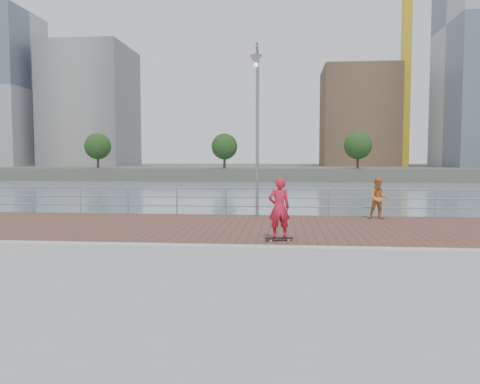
# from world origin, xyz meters

# --- Properties ---
(water) EXTENTS (400.00, 400.00, 0.00)m
(water) POSITION_xyz_m (0.00, 0.00, -2.00)
(water) COLOR slate
(water) RESTS_ON ground
(seawall) EXTENTS (40.00, 24.00, 2.00)m
(seawall) POSITION_xyz_m (0.00, -5.00, -1.00)
(seawall) COLOR gray
(seawall) RESTS_ON ground
(brick_lane) EXTENTS (40.00, 6.80, 0.02)m
(brick_lane) POSITION_xyz_m (0.00, 3.60, 0.01)
(brick_lane) COLOR brown
(brick_lane) RESTS_ON seawall
(curb) EXTENTS (40.00, 0.40, 0.06)m
(curb) POSITION_xyz_m (0.00, 0.00, 0.03)
(curb) COLOR #B7B5AD
(curb) RESTS_ON seawall
(far_shore) EXTENTS (320.00, 95.00, 2.50)m
(far_shore) POSITION_xyz_m (0.00, 122.50, -0.75)
(far_shore) COLOR #4C5142
(far_shore) RESTS_ON ground
(guardrail) EXTENTS (39.06, 0.06, 1.13)m
(guardrail) POSITION_xyz_m (0.00, 7.00, 0.69)
(guardrail) COLOR #8C9EA8
(guardrail) RESTS_ON brick_lane
(street_lamp) EXTENTS (0.46, 1.35, 6.37)m
(street_lamp) POSITION_xyz_m (0.26, 6.03, 4.53)
(street_lamp) COLOR gray
(street_lamp) RESTS_ON brick_lane
(skateboard) EXTENTS (0.81, 0.39, 0.09)m
(skateboard) POSITION_xyz_m (1.17, 1.05, 0.09)
(skateboard) COLOR black
(skateboard) RESTS_ON brick_lane
(skateboarder) EXTENTS (0.69, 0.54, 1.67)m
(skateboarder) POSITION_xyz_m (1.17, 1.05, 0.94)
(skateboarder) COLOR red
(skateboarder) RESTS_ON skateboard
(bystander) EXTENTS (0.78, 0.62, 1.56)m
(bystander) POSITION_xyz_m (4.87, 6.17, 0.80)
(bystander) COLOR #CD7E3C
(bystander) RESTS_ON brick_lane
(tower_crane) EXTENTS (47.00, 2.00, 50.70)m
(tower_crane) POSITION_xyz_m (27.36, 104.00, 33.50)
(tower_crane) COLOR gold
(tower_crane) RESTS_ON far_shore
(skyline) EXTENTS (233.00, 41.00, 67.56)m
(skyline) POSITION_xyz_m (30.77, 103.97, 24.57)
(skyline) COLOR #ADA38E
(skyline) RESTS_ON far_shore
(shoreline_trees) EXTENTS (109.63, 5.16, 6.89)m
(shoreline_trees) POSITION_xyz_m (-11.68, 77.00, 4.61)
(shoreline_trees) COLOR #473323
(shoreline_trees) RESTS_ON far_shore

